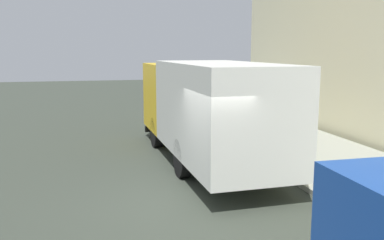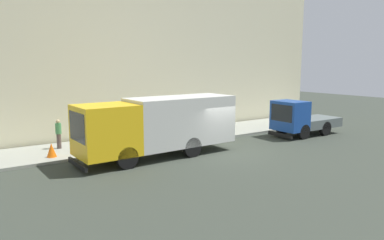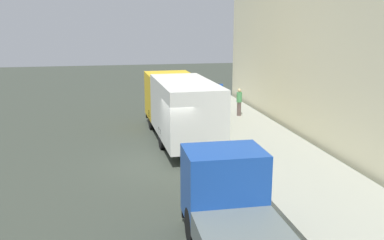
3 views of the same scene
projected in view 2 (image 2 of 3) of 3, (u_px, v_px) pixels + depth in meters
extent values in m
plane|color=#343A31|center=(226.00, 153.00, 19.70)|extent=(80.00, 80.00, 0.00)
cube|color=gray|center=(177.00, 136.00, 23.86)|extent=(4.19, 30.00, 0.14)
cube|color=beige|center=(157.00, 46.00, 25.07)|extent=(0.50, 30.00, 12.05)
cube|color=yellow|center=(106.00, 130.00, 16.98)|extent=(2.50, 2.80, 2.40)
cube|color=black|center=(77.00, 127.00, 16.16)|extent=(2.03, 0.13, 1.34)
cube|color=silver|center=(180.00, 120.00, 19.43)|extent=(2.60, 5.85, 2.55)
cube|color=black|center=(77.00, 165.00, 16.38)|extent=(2.32, 0.20, 0.24)
cylinder|color=black|center=(127.00, 158.00, 16.64)|extent=(0.33, 1.06, 1.05)
cylinder|color=black|center=(109.00, 149.00, 18.32)|extent=(0.33, 1.06, 1.05)
cylinder|color=black|center=(192.00, 147.00, 18.79)|extent=(0.33, 1.06, 1.05)
cylinder|color=black|center=(170.00, 140.00, 20.47)|extent=(0.33, 1.06, 1.05)
cube|color=#18439A|center=(290.00, 116.00, 23.71)|extent=(2.12, 1.63, 1.94)
cube|color=black|center=(282.00, 113.00, 23.24)|extent=(1.77, 0.07, 1.08)
cube|color=#586261|center=(314.00, 122.00, 25.19)|extent=(2.13, 3.45, 0.62)
cube|color=black|center=(280.00, 135.00, 23.41)|extent=(2.02, 0.14, 0.24)
cylinder|color=black|center=(304.00, 132.00, 23.29)|extent=(0.31, 0.97, 0.97)
cylinder|color=black|center=(282.00, 128.00, 24.77)|extent=(0.31, 0.97, 0.97)
cylinder|color=black|center=(325.00, 128.00, 24.50)|extent=(0.31, 0.97, 0.97)
cylinder|color=black|center=(304.00, 125.00, 25.98)|extent=(0.31, 0.97, 0.97)
cylinder|color=black|center=(118.00, 142.00, 19.81)|extent=(0.37, 0.37, 0.87)
cylinder|color=#335D94|center=(117.00, 128.00, 19.70)|extent=(0.49, 0.49, 0.65)
sphere|color=#986147|center=(117.00, 120.00, 19.63)|extent=(0.23, 0.23, 0.23)
cylinder|color=brown|center=(59.00, 141.00, 20.13)|extent=(0.29, 0.29, 0.83)
cylinder|color=#458B51|center=(58.00, 129.00, 20.02)|extent=(0.39, 0.39, 0.59)
sphere|color=tan|center=(58.00, 121.00, 19.96)|extent=(0.22, 0.22, 0.22)
cylinder|color=black|center=(121.00, 142.00, 20.05)|extent=(0.30, 0.30, 0.79)
cylinder|color=#4A833E|center=(120.00, 130.00, 19.95)|extent=(0.40, 0.40, 0.55)
sphere|color=brown|center=(120.00, 123.00, 19.89)|extent=(0.22, 0.22, 0.22)
cone|color=orange|center=(52.00, 150.00, 18.27)|extent=(0.49, 0.49, 0.70)
cylinder|color=#4C5156|center=(137.00, 125.00, 20.20)|extent=(0.08, 0.08, 2.60)
cube|color=blue|center=(136.00, 106.00, 20.03)|extent=(0.44, 0.03, 0.36)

